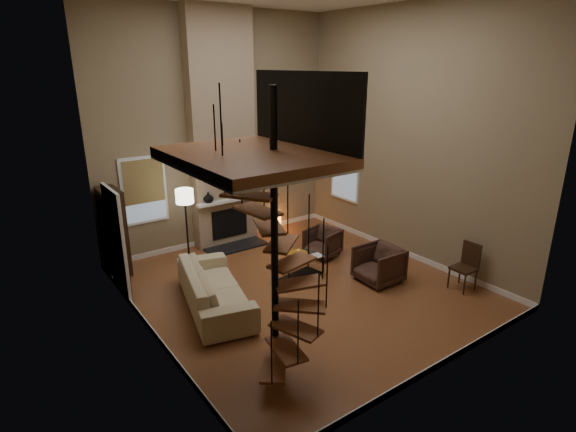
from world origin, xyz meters
TOP-DOWN VIEW (x-y plane):
  - ground at (0.00, 0.00)m, footprint 6.00×6.50m
  - back_wall at (0.00, 3.25)m, footprint 6.00×0.02m
  - front_wall at (0.00, -3.25)m, footprint 6.00×0.02m
  - left_wall at (-3.00, 0.00)m, footprint 0.02×6.50m
  - right_wall at (3.00, 0.00)m, footprint 0.02×6.50m
  - baseboard_back at (0.00, 3.24)m, footprint 6.00×0.02m
  - baseboard_front at (0.00, -3.24)m, footprint 6.00×0.02m
  - baseboard_left at (-2.99, 0.00)m, footprint 0.02×6.50m
  - baseboard_right at (2.99, 0.00)m, footprint 0.02×6.50m
  - chimney_breast at (0.00, 3.06)m, footprint 1.60×0.38m
  - hearth at (0.00, 2.57)m, footprint 1.50×0.60m
  - firebox at (0.00, 2.86)m, footprint 0.95×0.02m
  - mantel at (0.00, 2.78)m, footprint 1.70×0.18m
  - mirror_frame at (0.00, 2.84)m, footprint 0.94×0.10m
  - mirror_disc at (0.00, 2.85)m, footprint 0.80×0.01m
  - vase_left at (-0.55, 2.82)m, footprint 0.24×0.24m
  - vase_right at (0.60, 2.82)m, footprint 0.20×0.20m
  - window_back at (-1.90, 3.22)m, footprint 1.02×0.06m
  - window_right at (2.97, 2.00)m, footprint 0.06×1.02m
  - entry_door at (-2.95, 1.80)m, footprint 0.10×1.05m
  - loft at (-2.04, -1.80)m, footprint 1.70×2.20m
  - spiral_stair at (-1.78, -1.79)m, footprint 1.47×1.47m
  - hutch at (-2.76, 2.78)m, footprint 0.38×0.81m
  - sofa at (-1.73, 0.32)m, footprint 1.54×2.64m
  - armchair_near at (1.42, 0.94)m, footprint 0.86×0.85m
  - armchair_far at (1.57, -0.71)m, footprint 0.87×0.84m
  - coffee_table at (0.25, 0.35)m, footprint 1.16×0.71m
  - bowl at (0.25, 0.40)m, footprint 0.40×0.40m
  - book at (0.60, 0.20)m, footprint 0.20×0.26m
  - floor_lamp at (-1.29, 2.43)m, footprint 0.39×0.39m
  - accent_lamp at (1.56, 3.02)m, footprint 0.13×0.13m
  - side_chair at (2.66, -1.93)m, footprint 0.43×0.42m

SIDE VIEW (x-z plane):
  - ground at x=0.00m, z-range -0.01..0.00m
  - hearth at x=0.00m, z-range 0.00..0.04m
  - baseboard_back at x=0.00m, z-range 0.00..0.12m
  - baseboard_front at x=0.00m, z-range 0.00..0.12m
  - baseboard_left at x=-2.99m, z-range 0.00..0.12m
  - baseboard_right at x=2.99m, z-range 0.00..0.12m
  - accent_lamp at x=1.56m, z-range 0.02..0.48m
  - coffee_table at x=0.25m, z-range 0.07..0.50m
  - armchair_near at x=1.42m, z-range 0.03..0.68m
  - armchair_far at x=1.57m, z-range -0.03..0.74m
  - sofa at x=-1.73m, z-range 0.03..0.76m
  - book at x=0.60m, z-range 0.45..0.48m
  - bowl at x=0.25m, z-range 0.45..0.55m
  - side_chair at x=2.66m, z-range 0.06..0.99m
  - firebox at x=0.00m, z-range 0.19..0.91m
  - hutch at x=-2.76m, z-range 0.04..1.86m
  - entry_door at x=-2.95m, z-range -0.03..2.13m
  - mantel at x=0.00m, z-range 1.12..1.18m
  - vase_right at x=0.60m, z-range 1.18..1.39m
  - vase_left at x=-0.55m, z-range 1.18..1.43m
  - floor_lamp at x=-1.29m, z-range 0.56..2.27m
  - window_back at x=-1.90m, z-range 0.86..2.38m
  - window_right at x=2.97m, z-range 0.87..2.39m
  - spiral_stair at x=-1.78m, z-range -0.25..3.81m
  - mirror_frame at x=0.00m, z-range 1.48..2.42m
  - mirror_disc at x=0.00m, z-range 1.55..2.35m
  - back_wall at x=0.00m, z-range 0.00..5.50m
  - front_wall at x=0.00m, z-range 0.00..5.50m
  - left_wall at x=-3.00m, z-range 0.00..5.50m
  - right_wall at x=3.00m, z-range 0.00..5.50m
  - chimney_breast at x=0.00m, z-range 0.00..5.50m
  - loft at x=-2.04m, z-range 2.69..3.78m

